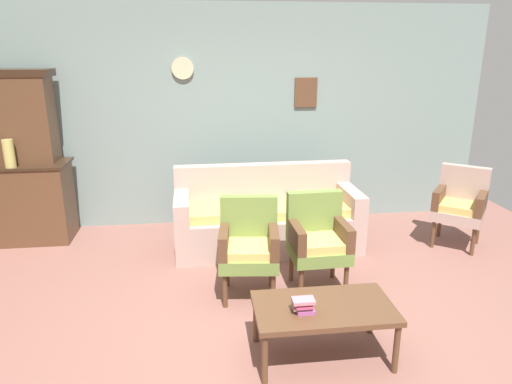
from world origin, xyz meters
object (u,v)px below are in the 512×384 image
Objects in this scene: coffee_table at (324,311)px; book_stack_on_table at (304,305)px; floral_couch at (267,219)px; wingback_chair_by_fireplace at (460,203)px; side_cabinet at (21,202)px; vase_on_cabinet at (9,154)px; armchair_row_middle at (249,243)px; armchair_near_couch_end at (318,237)px.

book_stack_on_table is (-0.16, -0.06, 0.10)m from coffee_table.
floral_couch and wingback_chair_by_fireplace have the same top height.
wingback_chair_by_fireplace is 2.92m from book_stack_on_table.
side_cabinet is 3.77× the size of vase_on_cabinet.
vase_on_cabinet is 2.91m from floral_couch.
vase_on_cabinet is (0.03, -0.18, 0.62)m from side_cabinet.
side_cabinet is at bearing 171.41° from wingback_chair_by_fireplace.
armchair_row_middle is (2.49, -1.59, 0.03)m from side_cabinet.
vase_on_cabinet is at bearing 150.32° from armchair_row_middle.
book_stack_on_table is (2.73, -2.45, -0.61)m from vase_on_cabinet.
vase_on_cabinet is 5.03m from wingback_chair_by_fireplace.
coffee_table is (-0.22, -1.04, -0.12)m from armchair_near_couch_end.
side_cabinet is at bearing 147.51° from armchair_row_middle.
book_stack_on_table is (2.76, -2.63, 0.01)m from side_cabinet.
wingback_chair_by_fireplace is at bearing 40.09° from book_stack_on_table.
armchair_near_couch_end reaches higher than coffee_table.
book_stack_on_table is at bearing -41.93° from vase_on_cabinet.
armchair_near_couch_end is 1.00× the size of wingback_chair_by_fireplace.
side_cabinet is at bearing 98.39° from vase_on_cabinet.
coffee_table is (0.11, -2.05, 0.05)m from floral_couch.
side_cabinet is 2.95m from armchair_row_middle.
floral_couch and armchair_near_couch_end have the same top height.
side_cabinet reaches higher than wingback_chair_by_fireplace.
vase_on_cabinet is 2.90m from armchair_row_middle.
wingback_chair_by_fireplace is at bearing 41.26° from coffee_table.
vase_on_cabinet reaches higher than coffee_table.
floral_couch is at bearing -10.49° from side_cabinet.
armchair_row_middle reaches higher than coffee_table.
wingback_chair_by_fireplace is (2.18, -0.23, 0.17)m from floral_couch.
armchair_near_couch_end is 2.01m from wingback_chair_by_fireplace.
vase_on_cabinet is 0.34× the size of armchair_row_middle.
armchair_near_couch_end is at bearing -157.29° from wingback_chair_by_fireplace.
side_cabinet is at bearing 136.31° from book_stack_on_table.
side_cabinet is 3.81m from book_stack_on_table.
armchair_row_middle is at bearing -29.68° from vase_on_cabinet.
armchair_near_couch_end is (0.65, 0.06, 0.00)m from armchair_row_middle.
vase_on_cabinet is 0.15× the size of floral_couch.
coffee_table is at bearing -66.35° from armchair_row_middle.
wingback_chair_by_fireplace is 0.90× the size of coffee_table.
vase_on_cabinet is 0.31× the size of coffee_table.
floral_couch is at bearing 93.06° from coffee_table.
armchair_row_middle is at bearing 104.25° from book_stack_on_table.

